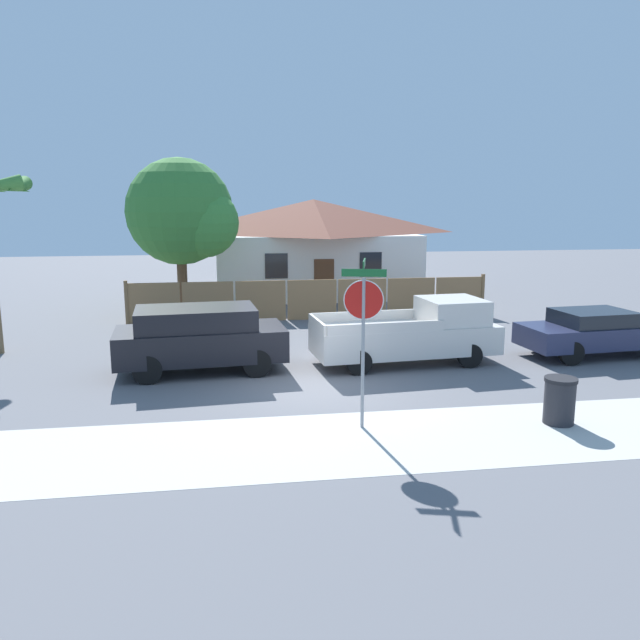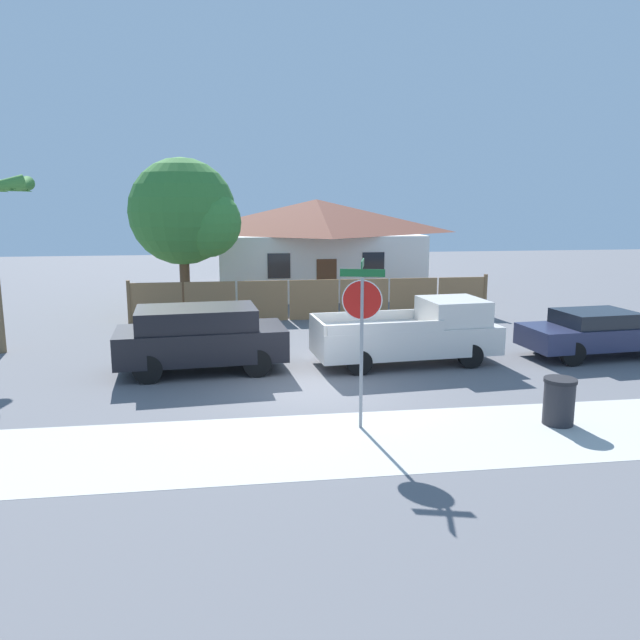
# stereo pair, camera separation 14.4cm
# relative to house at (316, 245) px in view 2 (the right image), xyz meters

# --- Properties ---
(ground_plane) EXTENTS (80.00, 80.00, 0.00)m
(ground_plane) POSITION_rel_house_xyz_m (-2.34, -15.93, -2.39)
(ground_plane) COLOR slate
(sidewalk_strip) EXTENTS (36.00, 3.20, 0.01)m
(sidewalk_strip) POSITION_rel_house_xyz_m (-2.34, -19.53, -2.39)
(sidewalk_strip) COLOR beige
(sidewalk_strip) RESTS_ON ground
(wooden_fence) EXTENTS (14.01, 0.12, 1.65)m
(wooden_fence) POSITION_rel_house_xyz_m (-1.06, -7.00, -1.61)
(wooden_fence) COLOR #997047
(wooden_fence) RESTS_ON ground
(house) EXTENTS (10.18, 7.14, 4.62)m
(house) POSITION_rel_house_xyz_m (0.00, 0.00, 0.00)
(house) COLOR white
(house) RESTS_ON ground
(oak_tree) EXTENTS (4.41, 4.20, 6.22)m
(oak_tree) POSITION_rel_house_xyz_m (-5.86, -5.22, 1.63)
(oak_tree) COLOR brown
(oak_tree) RESTS_ON ground
(red_suv) EXTENTS (4.61, 2.37, 1.76)m
(red_suv) POSITION_rel_house_xyz_m (-5.08, -14.01, -1.43)
(red_suv) COLOR black
(red_suv) RESTS_ON ground
(orange_pickup) EXTENTS (5.28, 2.33, 1.81)m
(orange_pickup) POSITION_rel_house_xyz_m (0.85, -13.99, -1.53)
(orange_pickup) COLOR silver
(orange_pickup) RESTS_ON ground
(parked_sedan) EXTENTS (4.71, 2.19, 1.37)m
(parked_sedan) POSITION_rel_house_xyz_m (6.47, -14.01, -1.66)
(parked_sedan) COLOR #282D4C
(parked_sedan) RESTS_ON ground
(stop_sign) EXTENTS (0.85, 0.77, 3.41)m
(stop_sign) POSITION_rel_house_xyz_m (-1.69, -18.82, -0.06)
(stop_sign) COLOR gray
(stop_sign) RESTS_ON ground
(trash_bin) EXTENTS (0.66, 0.66, 0.98)m
(trash_bin) POSITION_rel_house_xyz_m (2.38, -19.20, -1.90)
(trash_bin) COLOR #28282D
(trash_bin) RESTS_ON ground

